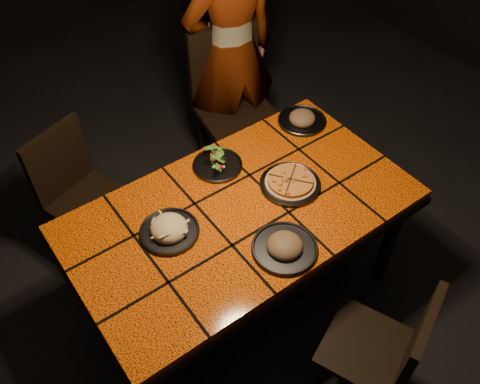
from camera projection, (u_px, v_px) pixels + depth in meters
room_shell at (242, 69)px, 1.80m from camera, size 6.04×7.04×3.08m
dining_table at (241, 219)px, 2.41m from camera, size 1.62×0.92×0.75m
chair_near at (387, 349)px, 2.17m from camera, size 0.49×0.49×0.82m
chair_far_left at (77, 188)px, 2.81m from camera, size 0.48×0.48×0.84m
chair_far_right at (232, 97)px, 3.21m from camera, size 0.53×0.53×1.01m
diner at (231, 53)px, 3.10m from camera, size 0.67×0.50×1.67m
plate_pizza at (290, 183)px, 2.44m from camera, size 0.34×0.34×0.04m
plate_pasta at (169, 229)px, 2.24m from camera, size 0.27×0.27×0.09m
plate_salad at (217, 163)px, 2.52m from camera, size 0.25×0.25×0.07m
plate_mushroom_a at (285, 246)px, 2.17m from camera, size 0.29×0.29×0.09m
plate_mushroom_b at (302, 119)px, 2.76m from camera, size 0.26×0.26×0.09m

